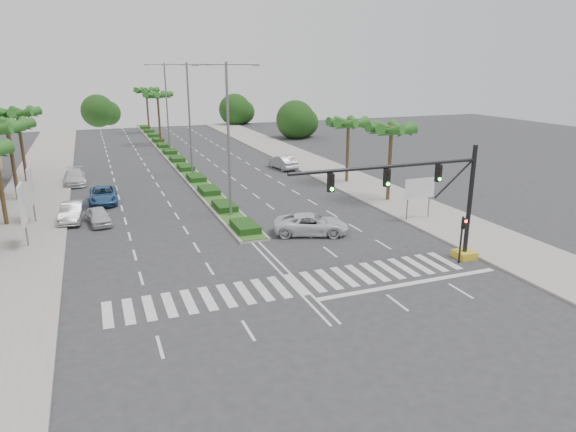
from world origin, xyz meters
The scene contains 25 objects.
ground centered at (0.00, 0.00, 0.00)m, with size 160.00×160.00×0.00m, color #333335.
footpath_right centered at (15.20, 20.00, 0.07)m, with size 6.00×120.00×0.15m, color gray.
footpath_left centered at (-15.20, 20.00, 0.07)m, with size 6.00×120.00×0.15m, color gray.
median centered at (0.00, 45.00, 0.10)m, with size 2.20×75.00×0.20m, color gray.
median_grass centered at (0.00, 45.00, 0.22)m, with size 1.80×75.00×0.04m, color #25551D.
signal_gantry centered at (9.27, 0.00, 3.46)m, with size 12.60×1.20×7.20m.
pedestrian_signal centered at (10.60, -0.68, 2.04)m, with size 0.28×0.36×3.00m.
direction_sign centered at (13.50, 7.99, 2.45)m, with size 2.70×0.11×3.40m.
billboard_near centered at (-14.50, 12.00, 2.96)m, with size 0.18×2.10×4.35m.
billboard_far centered at (-14.50, 18.00, 2.96)m, with size 0.18×2.10×4.35m.
palm_left_far centered at (-16.50, 26.00, 6.50)m, with size 4.57×4.68×7.35m.
palm_left_end centered at (-16.50, 34.00, 6.88)m, with size 4.57×4.68×7.75m.
palm_right_near centered at (14.50, 14.00, 6.20)m, with size 4.57×4.68×7.05m.
palm_right_far centered at (14.50, 22.00, 5.91)m, with size 4.57×4.68×6.75m.
palm_median_a centered at (0.00, 55.00, 7.17)m, with size 4.57×4.68×8.05m.
palm_median_b centered at (0.00, 70.00, 7.17)m, with size 4.57×4.68×8.05m.
streetlight_near centered at (0.00, 14.00, 6.81)m, with size 5.10×0.25×12.00m.
streetlight_mid centered at (0.00, 30.00, 6.81)m, with size 5.10×0.25×12.00m.
streetlight_far centered at (0.00, 46.00, 6.81)m, with size 5.10×0.25×12.00m.
car_parked_a centered at (-9.91, 15.91, 0.64)m, with size 1.50×3.74×1.27m, color silver.
car_parked_b centered at (-11.80, 17.52, 0.74)m, with size 1.57×4.50×1.48m, color #ABAAAF.
car_parked_c centered at (-9.36, 22.46, 0.70)m, with size 2.34×5.07×1.41m, color #2C5586.
car_parked_d centered at (-11.80, 31.37, 0.73)m, with size 2.04×5.03×1.46m, color silver.
car_crossing centered at (4.32, 7.87, 0.75)m, with size 2.48×5.37×1.49m, color silver.
car_right centered at (10.88, 31.23, 0.79)m, with size 1.67×4.78×1.58m, color #A6A6AB.
Camera 1 is at (-9.90, -24.42, 11.79)m, focal length 32.00 mm.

